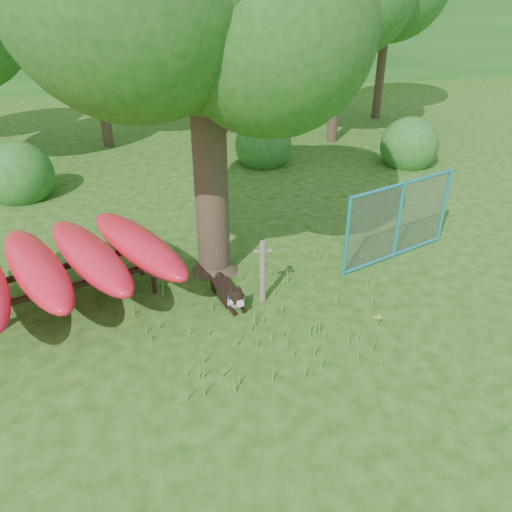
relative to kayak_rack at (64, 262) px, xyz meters
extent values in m
plane|color=#1D460E|center=(3.09, -1.87, -0.88)|extent=(80.00, 80.00, 0.00)
cylinder|color=#36291D|center=(2.71, 0.67, 1.59)|extent=(0.82, 0.82, 4.94)
cone|color=#36291D|center=(2.71, 0.67, -0.63)|extent=(1.23, 1.23, 0.49)
sphere|color=#1C4F16|center=(3.61, -0.25, 3.67)|extent=(3.16, 3.16, 3.16)
cylinder|color=#36291D|center=(3.26, 0.89, 2.28)|extent=(1.16, 1.06, 1.05)
cylinder|color=#36291D|center=(2.18, 0.67, 2.68)|extent=(1.17, 0.32, 1.01)
cylinder|color=#685E4E|center=(3.43, -0.59, -0.27)|extent=(0.12, 0.12, 1.22)
cylinder|color=#685E4E|center=(3.43, -0.59, 0.15)|extent=(0.33, 0.07, 0.07)
cylinder|color=black|center=(1.49, 0.08, -0.60)|extent=(0.11, 0.11, 0.55)
cylinder|color=black|center=(1.25, 0.82, -0.60)|extent=(0.11, 0.11, 0.55)
cube|color=black|center=(0.12, -0.37, -0.31)|extent=(3.19, 1.12, 0.09)
cube|color=black|center=(-0.12, 0.37, -0.31)|extent=(3.19, 1.12, 0.09)
ellipsoid|color=red|center=(-0.42, -0.14, 0.00)|extent=(2.06, 3.35, 0.53)
ellipsoid|color=red|center=(0.42, 0.14, 0.00)|extent=(2.16, 3.33, 0.53)
ellipsoid|color=red|center=(1.26, 0.41, 0.00)|extent=(2.25, 3.30, 0.53)
cube|color=black|center=(2.78, -0.36, -0.76)|extent=(0.45, 0.78, 0.25)
cube|color=white|center=(2.86, -0.66, -0.77)|extent=(0.26, 0.20, 0.23)
sphere|color=black|center=(2.91, -0.84, -0.57)|extent=(0.27, 0.27, 0.27)
cube|color=white|center=(2.94, -0.96, -0.61)|extent=(0.14, 0.17, 0.09)
sphere|color=white|center=(2.83, -0.88, -0.61)|extent=(0.13, 0.13, 0.13)
sphere|color=white|center=(3.00, -0.84, -0.61)|extent=(0.13, 0.13, 0.13)
cone|color=black|center=(2.83, -0.82, -0.42)|extent=(0.10, 0.12, 0.13)
cone|color=black|center=(2.97, -0.78, -0.42)|extent=(0.14, 0.14, 0.13)
cylinder|color=black|center=(2.81, -0.84, -0.83)|extent=(0.15, 0.32, 0.07)
cylinder|color=black|center=(2.99, -0.79, -0.83)|extent=(0.15, 0.32, 0.07)
sphere|color=black|center=(2.73, 0.04, -0.65)|extent=(0.17, 0.17, 0.17)
torus|color=#163CAC|center=(2.89, -0.76, -0.63)|extent=(0.27, 0.14, 0.26)
cylinder|color=#28A3BC|center=(5.21, -0.02, -0.03)|extent=(0.10, 0.10, 1.70)
cylinder|color=#28A3BC|center=(6.52, 0.49, -0.03)|extent=(0.10, 0.10, 1.70)
cylinder|color=#28A3BC|center=(7.84, 1.01, -0.03)|extent=(0.10, 0.10, 1.70)
cylinder|color=#28A3BC|center=(6.52, 0.49, 0.78)|extent=(2.66, 1.10, 0.07)
cylinder|color=#28A3BC|center=(6.52, 0.49, -0.83)|extent=(2.66, 1.10, 0.07)
plane|color=gray|center=(6.52, 0.49, -0.03)|extent=(2.64, 1.04, 2.84)
cylinder|color=#4C9A32|center=(5.18, -1.77, -0.78)|extent=(0.02, 0.02, 0.21)
sphere|color=yellow|center=(5.18, -1.77, -0.67)|extent=(0.04, 0.04, 0.04)
sphere|color=yellow|center=(5.21, -1.73, -0.66)|extent=(0.04, 0.04, 0.04)
sphere|color=yellow|center=(5.14, -1.74, -0.68)|extent=(0.04, 0.04, 0.04)
sphere|color=yellow|center=(5.20, -1.79, -0.67)|extent=(0.04, 0.04, 0.04)
sphere|color=yellow|center=(5.16, -1.79, -0.66)|extent=(0.04, 0.04, 0.04)
cylinder|color=#36291D|center=(0.09, 10.13, 1.74)|extent=(0.36, 0.36, 5.25)
cylinder|color=#36291D|center=(4.59, 11.13, 1.04)|extent=(0.36, 0.36, 3.85)
sphere|color=#1F5B1D|center=(4.59, 11.13, 3.24)|extent=(4.00, 4.00, 4.00)
cylinder|color=#36291D|center=(8.09, 9.13, 1.50)|extent=(0.36, 0.36, 4.76)
cylinder|color=#36291D|center=(11.09, 12.13, 1.57)|extent=(0.36, 0.36, 4.90)
sphere|color=#1F5B1D|center=(-1.91, 5.63, -0.88)|extent=(1.80, 1.80, 1.80)
sphere|color=#1F5B1D|center=(9.59, 6.13, -0.88)|extent=(1.80, 1.80, 1.80)
sphere|color=#1F5B1D|center=(5.09, 7.13, -0.88)|extent=(1.80, 1.80, 1.80)
cube|color=#1F5B1D|center=(3.09, 26.13, 2.12)|extent=(80.00, 12.00, 6.00)
camera|label=1|loc=(1.81, -8.07, 4.30)|focal=35.00mm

